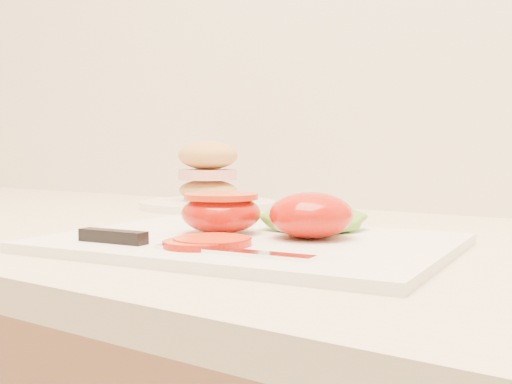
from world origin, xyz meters
The scene contains 8 objects.
cutting_board centered at (-0.40, 1.58, 0.94)m, with size 0.39×0.28×0.01m, color silver.
tomato_half_dome centered at (-0.35, 1.61, 0.96)m, with size 0.08×0.08×0.05m, color red.
tomato_half_cut centered at (-0.45, 1.59, 0.96)m, with size 0.08×0.08×0.04m.
tomato_slice_0 centered at (-0.40, 1.52, 0.94)m, with size 0.07×0.07×0.01m, color #DE4B1D.
tomato_slice_1 centered at (-0.41, 1.50, 0.94)m, with size 0.06×0.06×0.01m, color #DE4B1D.
lettuce_leaf_0 centered at (-0.38, 1.67, 0.95)m, with size 0.12×0.08×0.03m, color #68C133.
knife centered at (-0.44, 1.48, 0.94)m, with size 0.24×0.05×0.01m.
sandwich_plate centered at (-0.70, 1.87, 0.97)m, with size 0.22×0.22×0.11m.
Camera 1 is at (-0.03, 1.07, 1.03)m, focal length 45.00 mm.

